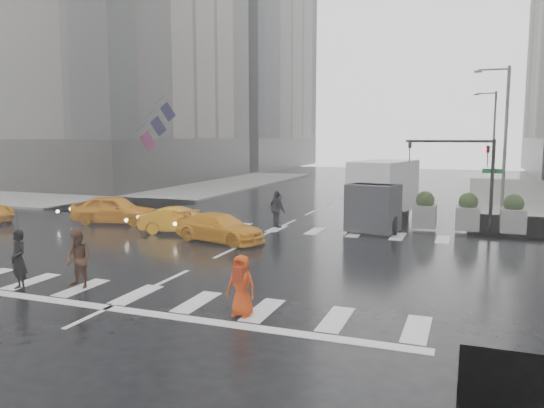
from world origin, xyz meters
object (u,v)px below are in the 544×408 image
at_px(pedestrian_orange, 241,285).
at_px(taxi_front, 114,210).
at_px(taxi_mid, 179,220).
at_px(box_truck, 381,192).
at_px(pedestrian_brown, 78,260).
at_px(traffic_signal_pole, 470,166).

xyz_separation_m(pedestrian_orange, taxi_front, (-12.27, 11.02, -0.05)).
bearing_deg(pedestrian_orange, taxi_front, 141.08).
distance_m(taxi_mid, box_truck, 10.40).
bearing_deg(taxi_front, pedestrian_brown, -158.37).
bearing_deg(pedestrian_brown, taxi_mid, 109.30).
relative_size(pedestrian_brown, pedestrian_orange, 1.10).
xyz_separation_m(pedestrian_brown, taxi_mid, (-1.88, 9.20, -0.27)).
xyz_separation_m(traffic_signal_pole, box_truck, (-4.28, 0.81, -1.44)).
height_order(pedestrian_brown, box_truck, box_truck).
height_order(traffic_signal_pole, pedestrian_orange, traffic_signal_pole).
xyz_separation_m(pedestrian_brown, taxi_front, (-6.56, 10.42, -0.12)).
bearing_deg(traffic_signal_pole, box_truck, 169.32).
distance_m(pedestrian_orange, taxi_front, 16.50).
bearing_deg(pedestrian_orange, taxi_mid, 130.77).
xyz_separation_m(traffic_signal_pole, taxi_front, (-17.64, -3.59, -2.46)).
bearing_deg(pedestrian_brown, taxi_front, 129.95).
distance_m(traffic_signal_pole, pedestrian_orange, 15.75).
bearing_deg(traffic_signal_pole, pedestrian_brown, -128.32).
bearing_deg(pedestrian_orange, pedestrian_brown, 177.05).
relative_size(pedestrian_brown, taxi_mid, 0.47).
bearing_deg(box_truck, pedestrian_brown, -102.04).
bearing_deg(traffic_signal_pole, taxi_mid, -159.60).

